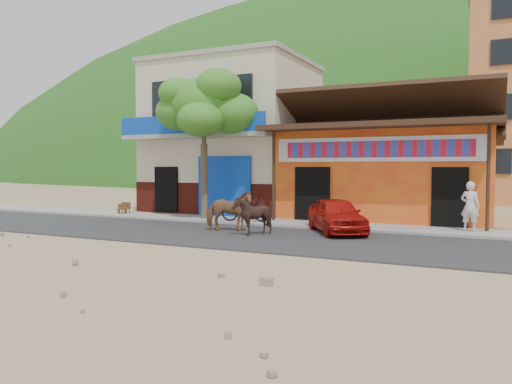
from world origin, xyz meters
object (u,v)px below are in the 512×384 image
at_px(cafe_chair_left, 124,203).
at_px(pedestrian, 470,206).
at_px(cow_tan, 229,211).
at_px(cow_dark, 252,216).
at_px(tree, 204,144).
at_px(cafe_chair_right, 122,205).
at_px(scooter, 246,208).
at_px(red_car, 336,215).

bearing_deg(cafe_chair_left, pedestrian, -18.83).
relative_size(cow_tan, cow_dark, 1.31).
bearing_deg(tree, cafe_chair_right, 178.13).
distance_m(scooter, cafe_chair_right, 6.46).
relative_size(cow_tan, pedestrian, 1.00).
bearing_deg(cafe_chair_left, cafe_chair_right, -108.71).
relative_size(cow_dark, pedestrian, 0.76).
height_order(scooter, cafe_chair_right, scooter).
xyz_separation_m(cow_tan, scooter, (-0.47, 2.19, -0.10)).
bearing_deg(cafe_chair_right, cow_dark, -53.64).
height_order(cow_tan, cafe_chair_right, cow_tan).
bearing_deg(cafe_chair_right, pedestrian, -31.23).
height_order(tree, cow_dark, tree).
relative_size(cow_tan, red_car, 0.47).
relative_size(tree, red_car, 1.76).
xyz_separation_m(red_car, pedestrian, (3.98, 1.60, 0.31)).
relative_size(cafe_chair_left, cafe_chair_right, 1.15).
bearing_deg(cow_tan, red_car, -89.87).
distance_m(scooter, pedestrian, 7.88).
distance_m(tree, cow_tan, 4.28).
xyz_separation_m(pedestrian, cafe_chair_left, (-14.29, 0.03, -0.36)).
height_order(red_car, cafe_chair_right, red_car).
relative_size(red_car, pedestrian, 2.10).
distance_m(cow_tan, cafe_chair_left, 7.47).
relative_size(scooter, cafe_chair_right, 2.44).
bearing_deg(cow_tan, scooter, -7.26).
relative_size(cow_tan, scooter, 0.84).
height_order(cow_dark, cafe_chair_right, cow_dark).
relative_size(tree, cow_tan, 3.70).
height_order(cow_dark, scooter, cow_dark).
xyz_separation_m(cow_dark, cafe_chair_right, (-8.08, 3.23, -0.14)).
height_order(pedestrian, cafe_chair_right, pedestrian).
bearing_deg(red_car, cow_tan, 167.00).
bearing_deg(scooter, cow_dark, -162.77).
bearing_deg(cow_tan, cow_dark, -135.96).
bearing_deg(cow_dark, cafe_chair_right, -125.98).
xyz_separation_m(cow_tan, cafe_chair_left, (-6.91, 2.83, -0.15)).
distance_m(tree, cafe_chair_left, 5.09).
xyz_separation_m(pedestrian, cafe_chair_right, (-14.29, -0.15, -0.42)).
bearing_deg(cafe_chair_left, scooter, -24.37).
height_order(cow_tan, red_car, cow_tan).
bearing_deg(red_car, cafe_chair_left, 138.47).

